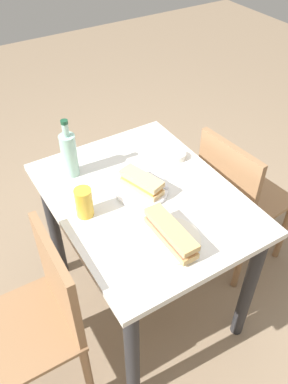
{
  "coord_description": "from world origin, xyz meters",
  "views": [
    {
      "loc": [
        1.05,
        -0.64,
        1.89
      ],
      "look_at": [
        0.0,
        0.0,
        0.79
      ],
      "focal_mm": 36.75,
      "sensor_mm": 36.0,
      "label": 1
    }
  ],
  "objects_px": {
    "plate_far": "(170,240)",
    "knife_far": "(180,231)",
    "water_bottle": "(69,154)",
    "beer_glass": "(84,203)",
    "plate_near": "(142,190)",
    "olive_bowl": "(177,156)",
    "chair_far": "(236,197)",
    "chair_near": "(40,317)",
    "dining_table": "(144,219)",
    "baguette_sandwich_near": "(142,182)",
    "knife_near": "(147,181)",
    "baguette_sandwich_far": "(171,233)"
  },
  "relations": [
    {
      "from": "plate_far",
      "to": "knife_far",
      "type": "xyz_separation_m",
      "value": [
        -0.01,
        0.05,
        0.01
      ]
    },
    {
      "from": "knife_far",
      "to": "water_bottle",
      "type": "xyz_separation_m",
      "value": [
        -0.56,
        -0.2,
        0.09
      ]
    },
    {
      "from": "beer_glass",
      "to": "plate_near",
      "type": "bearing_deg",
      "value": 90.37
    },
    {
      "from": "olive_bowl",
      "to": "chair_far",
      "type": "bearing_deg",
      "value": 62.78
    },
    {
      "from": "chair_near",
      "to": "knife_far",
      "type": "xyz_separation_m",
      "value": [
        0.12,
        0.57,
        0.29
      ]
    },
    {
      "from": "water_bottle",
      "to": "dining_table",
      "type": "bearing_deg",
      "value": 34.05
    },
    {
      "from": "olive_bowl",
      "to": "water_bottle",
      "type": "bearing_deg",
      "value": -107.98
    },
    {
      "from": "beer_glass",
      "to": "olive_bowl",
      "type": "distance_m",
      "value": 0.55
    },
    {
      "from": "baguette_sandwich_near",
      "to": "knife_far",
      "type": "bearing_deg",
      "value": -0.83
    },
    {
      "from": "chair_near",
      "to": "plate_far",
      "type": "relative_size",
      "value": 3.73
    },
    {
      "from": "chair_far",
      "to": "knife_far",
      "type": "height_order",
      "value": "chair_far"
    },
    {
      "from": "plate_far",
      "to": "dining_table",
      "type": "bearing_deg",
      "value": 169.37
    },
    {
      "from": "dining_table",
      "to": "chair_near",
      "type": "distance_m",
      "value": 0.59
    },
    {
      "from": "chair_near",
      "to": "olive_bowl",
      "type": "distance_m",
      "value": 0.93
    },
    {
      "from": "chair_far",
      "to": "plate_near",
      "type": "bearing_deg",
      "value": -93.8
    },
    {
      "from": "beer_glass",
      "to": "chair_near",
      "type": "bearing_deg",
      "value": -61.76
    },
    {
      "from": "baguette_sandwich_near",
      "to": "beer_glass",
      "type": "relative_size",
      "value": 1.62
    },
    {
      "from": "dining_table",
      "to": "plate_near",
      "type": "xyz_separation_m",
      "value": [
        -0.03,
        0.01,
        0.15
      ]
    },
    {
      "from": "baguette_sandwich_near",
      "to": "knife_near",
      "type": "distance_m",
      "value": 0.06
    },
    {
      "from": "chair_far",
      "to": "baguette_sandwich_far",
      "type": "bearing_deg",
      "value": -66.75
    },
    {
      "from": "chair_far",
      "to": "water_bottle",
      "type": "xyz_separation_m",
      "value": [
        -0.3,
        -0.76,
        0.38
      ]
    },
    {
      "from": "plate_near",
      "to": "olive_bowl",
      "type": "bearing_deg",
      "value": 113.14
    },
    {
      "from": "plate_near",
      "to": "baguette_sandwich_far",
      "type": "height_order",
      "value": "baguette_sandwich_far"
    },
    {
      "from": "knife_near",
      "to": "knife_far",
      "type": "xyz_separation_m",
      "value": [
        0.31,
        -0.05,
        0.0
      ]
    },
    {
      "from": "dining_table",
      "to": "baguette_sandwich_near",
      "type": "bearing_deg",
      "value": 167.19
    },
    {
      "from": "water_bottle",
      "to": "olive_bowl",
      "type": "distance_m",
      "value": 0.5
    },
    {
      "from": "chair_near",
      "to": "dining_table",
      "type": "bearing_deg",
      "value": 103.49
    },
    {
      "from": "baguette_sandwich_far",
      "to": "plate_far",
      "type": "bearing_deg",
      "value": 0.0
    },
    {
      "from": "plate_far",
      "to": "knife_far",
      "type": "bearing_deg",
      "value": 102.35
    },
    {
      "from": "baguette_sandwich_near",
      "to": "knife_near",
      "type": "bearing_deg",
      "value": 119.84
    },
    {
      "from": "water_bottle",
      "to": "chair_near",
      "type": "bearing_deg",
      "value": -40.11
    },
    {
      "from": "knife_near",
      "to": "water_bottle",
      "type": "xyz_separation_m",
      "value": [
        -0.24,
        -0.25,
        0.09
      ]
    },
    {
      "from": "chair_far",
      "to": "baguette_sandwich_near",
      "type": "height_order",
      "value": "chair_far"
    },
    {
      "from": "knife_near",
      "to": "olive_bowl",
      "type": "relative_size",
      "value": 1.96
    },
    {
      "from": "chair_near",
      "to": "knife_far",
      "type": "distance_m",
      "value": 0.65
    },
    {
      "from": "chair_near",
      "to": "beer_glass",
      "type": "xyz_separation_m",
      "value": [
        -0.16,
        0.3,
        0.34
      ]
    },
    {
      "from": "plate_near",
      "to": "water_bottle",
      "type": "xyz_separation_m",
      "value": [
        -0.27,
        -0.21,
        0.1
      ]
    },
    {
      "from": "plate_near",
      "to": "knife_near",
      "type": "bearing_deg",
      "value": 119.84
    },
    {
      "from": "dining_table",
      "to": "olive_bowl",
      "type": "distance_m",
      "value": 0.35
    },
    {
      "from": "chair_near",
      "to": "knife_near",
      "type": "xyz_separation_m",
      "value": [
        -0.19,
        0.61,
        0.29
      ]
    },
    {
      "from": "plate_near",
      "to": "beer_glass",
      "type": "xyz_separation_m",
      "value": [
        0.0,
        -0.27,
        0.06
      ]
    },
    {
      "from": "chair_near",
      "to": "knife_far",
      "type": "relative_size",
      "value": 4.8
    },
    {
      "from": "knife_near",
      "to": "plate_far",
      "type": "height_order",
      "value": "knife_near"
    },
    {
      "from": "plate_far",
      "to": "beer_glass",
      "type": "xyz_separation_m",
      "value": [
        -0.3,
        -0.21,
        0.06
      ]
    },
    {
      "from": "knife_far",
      "to": "beer_glass",
      "type": "relative_size",
      "value": 1.4
    },
    {
      "from": "plate_far",
      "to": "baguette_sandwich_far",
      "type": "distance_m",
      "value": 0.04
    },
    {
      "from": "plate_far",
      "to": "beer_glass",
      "type": "bearing_deg",
      "value": -145.11
    },
    {
      "from": "knife_near",
      "to": "baguette_sandwich_far",
      "type": "distance_m",
      "value": 0.34
    },
    {
      "from": "water_bottle",
      "to": "olive_bowl",
      "type": "bearing_deg",
      "value": 72.02
    },
    {
      "from": "baguette_sandwich_far",
      "to": "olive_bowl",
      "type": "height_order",
      "value": "baguette_sandwich_far"
    }
  ]
}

